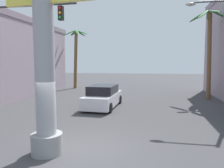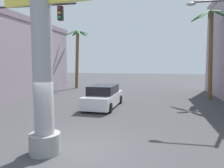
% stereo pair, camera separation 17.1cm
% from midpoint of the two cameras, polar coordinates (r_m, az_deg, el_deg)
% --- Properties ---
extents(ground_plane, '(95.16, 95.16, 0.00)m').
position_cam_midpoint_polar(ground_plane, '(17.75, 2.83, -4.61)').
color(ground_plane, '#424244').
extents(street_lamp, '(2.65, 0.28, 6.70)m').
position_cam_midpoint_polar(street_lamp, '(13.92, 27.57, 8.94)').
color(street_lamp, '#59595E').
rests_on(street_lamp, ground).
extents(traffic_light_mast, '(5.64, 0.32, 6.17)m').
position_cam_midpoint_polar(traffic_light_mast, '(13.18, -25.06, 10.45)').
color(traffic_light_mast, '#333333').
rests_on(traffic_light_mast, ground).
extents(car_lead, '(2.13, 4.70, 1.56)m').
position_cam_midpoint_polar(car_lead, '(15.46, -1.95, -3.36)').
color(car_lead, black).
rests_on(car_lead, ground).
extents(palm_tree_far_left, '(3.02, 3.07, 7.13)m').
position_cam_midpoint_polar(palm_tree_far_left, '(27.28, -8.87, 7.98)').
color(palm_tree_far_left, brown).
rests_on(palm_tree_far_left, ground).
extents(palm_tree_mid_right, '(3.24, 3.47, 7.61)m').
position_cam_midpoint_polar(palm_tree_mid_right, '(20.63, 24.53, 9.49)').
color(palm_tree_mid_right, brown).
rests_on(palm_tree_mid_right, ground).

